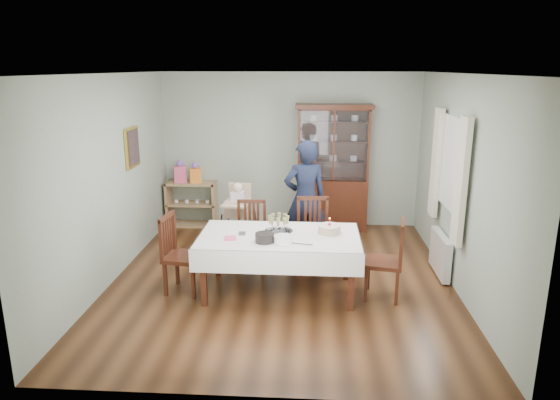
# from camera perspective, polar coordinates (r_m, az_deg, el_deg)

# --- Properties ---
(floor) EXTENTS (5.00, 5.00, 0.00)m
(floor) POSITION_cam_1_polar(r_m,az_deg,el_deg) (6.83, 0.19, -9.03)
(floor) COLOR #593319
(floor) RESTS_ON ground
(room_shell) EXTENTS (5.00, 5.00, 5.00)m
(room_shell) POSITION_cam_1_polar(r_m,az_deg,el_deg) (6.85, 0.46, 5.97)
(room_shell) COLOR #9EAA99
(room_shell) RESTS_ON floor
(dining_table) EXTENTS (2.01, 1.17, 0.76)m
(dining_table) POSITION_cam_1_polar(r_m,az_deg,el_deg) (6.32, -0.08, -7.25)
(dining_table) COLOR #451B11
(dining_table) RESTS_ON floor
(china_cabinet) EXTENTS (1.30, 0.48, 2.18)m
(china_cabinet) POSITION_cam_1_polar(r_m,az_deg,el_deg) (8.65, 6.05, 3.87)
(china_cabinet) COLOR #451B11
(china_cabinet) RESTS_ON floor
(sideboard) EXTENTS (0.90, 0.38, 0.80)m
(sideboard) POSITION_cam_1_polar(r_m,az_deg,el_deg) (9.08, -10.04, -0.43)
(sideboard) COLOR tan
(sideboard) RESTS_ON floor
(picture_frame) EXTENTS (0.04, 0.48, 0.58)m
(picture_frame) POSITION_cam_1_polar(r_m,az_deg,el_deg) (7.57, -16.54, 5.80)
(picture_frame) COLOR gold
(picture_frame) RESTS_ON room_shell
(window) EXTENTS (0.04, 1.02, 1.22)m
(window) POSITION_cam_1_polar(r_m,az_deg,el_deg) (6.90, 19.15, 3.89)
(window) COLOR white
(window) RESTS_ON room_shell
(curtain_left) EXTENTS (0.07, 0.30, 1.55)m
(curtain_left) POSITION_cam_1_polar(r_m,az_deg,el_deg) (6.32, 20.00, 1.93)
(curtain_left) COLOR silver
(curtain_left) RESTS_ON room_shell
(curtain_right) EXTENTS (0.07, 0.30, 1.55)m
(curtain_right) POSITION_cam_1_polar(r_m,az_deg,el_deg) (7.49, 17.41, 4.08)
(curtain_right) COLOR silver
(curtain_right) RESTS_ON room_shell
(radiator) EXTENTS (0.10, 0.80, 0.55)m
(radiator) POSITION_cam_1_polar(r_m,az_deg,el_deg) (7.21, 17.84, -5.88)
(radiator) COLOR white
(radiator) RESTS_ON floor
(chair_far_left) EXTENTS (0.44, 0.44, 0.95)m
(chair_far_left) POSITION_cam_1_polar(r_m,az_deg,el_deg) (7.12, -3.31, -5.55)
(chair_far_left) COLOR #451B11
(chair_far_left) RESTS_ON floor
(chair_far_right) EXTENTS (0.48, 0.48, 1.03)m
(chair_far_right) POSITION_cam_1_polar(r_m,az_deg,el_deg) (7.01, 3.76, -5.71)
(chair_far_right) COLOR #451B11
(chair_far_right) RESTS_ON floor
(chair_end_left) EXTENTS (0.51, 0.51, 1.00)m
(chair_end_left) POSITION_cam_1_polar(r_m,az_deg,el_deg) (6.50, -11.00, -7.75)
(chair_end_left) COLOR #451B11
(chair_end_left) RESTS_ON floor
(chair_end_right) EXTENTS (0.52, 0.52, 1.00)m
(chair_end_right) POSITION_cam_1_polar(r_m,az_deg,el_deg) (6.35, 11.82, -8.36)
(chair_end_right) COLOR #451B11
(chair_end_right) RESTS_ON floor
(woman) EXTENTS (0.73, 0.58, 1.76)m
(woman) POSITION_cam_1_polar(r_m,az_deg,el_deg) (7.40, 2.89, 0.12)
(woman) COLOR black
(woman) RESTS_ON floor
(high_chair) EXTENTS (0.55, 0.55, 1.09)m
(high_chair) POSITION_cam_1_polar(r_m,az_deg,el_deg) (7.71, -4.75, -2.84)
(high_chair) COLOR black
(high_chair) RESTS_ON floor
(champagne_tray) EXTENTS (0.36, 0.36, 0.22)m
(champagne_tray) POSITION_cam_1_polar(r_m,az_deg,el_deg) (6.29, -0.15, -3.09)
(champagne_tray) COLOR silver
(champagne_tray) RESTS_ON dining_table
(birthday_cake) EXTENTS (0.32, 0.32, 0.22)m
(birthday_cake) POSITION_cam_1_polar(r_m,az_deg,el_deg) (6.23, 5.66, -3.41)
(birthday_cake) COLOR white
(birthday_cake) RESTS_ON dining_table
(plate_stack_dark) EXTENTS (0.24, 0.24, 0.11)m
(plate_stack_dark) POSITION_cam_1_polar(r_m,az_deg,el_deg) (5.94, -1.78, -4.32)
(plate_stack_dark) COLOR black
(plate_stack_dark) RESTS_ON dining_table
(plate_stack_white) EXTENTS (0.22, 0.22, 0.09)m
(plate_stack_white) POSITION_cam_1_polar(r_m,az_deg,el_deg) (5.90, 0.35, -4.52)
(plate_stack_white) COLOR white
(plate_stack_white) RESTS_ON dining_table
(napkin_stack) EXTENTS (0.16, 0.16, 0.02)m
(napkin_stack) POSITION_cam_1_polar(r_m,az_deg,el_deg) (6.08, -5.69, -4.38)
(napkin_stack) COLOR #E6557C
(napkin_stack) RESTS_ON dining_table
(cutlery) EXTENTS (0.12, 0.16, 0.01)m
(cutlery) POSITION_cam_1_polar(r_m,az_deg,el_deg) (6.26, -4.67, -3.83)
(cutlery) COLOR silver
(cutlery) RESTS_ON dining_table
(cake_knife) EXTENTS (0.29, 0.09, 0.01)m
(cake_knife) POSITION_cam_1_polar(r_m,az_deg,el_deg) (5.88, 2.36, -5.04)
(cake_knife) COLOR silver
(cake_knife) RESTS_ON dining_table
(gift_bag_pink) EXTENTS (0.24, 0.19, 0.40)m
(gift_bag_pink) POSITION_cam_1_polar(r_m,az_deg,el_deg) (8.97, -11.35, 3.09)
(gift_bag_pink) COLOR #E6557C
(gift_bag_pink) RESTS_ON sideboard
(gift_bag_orange) EXTENTS (0.23, 0.19, 0.36)m
(gift_bag_orange) POSITION_cam_1_polar(r_m,az_deg,el_deg) (8.91, -9.65, 3.01)
(gift_bag_orange) COLOR orange
(gift_bag_orange) RESTS_ON sideboard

